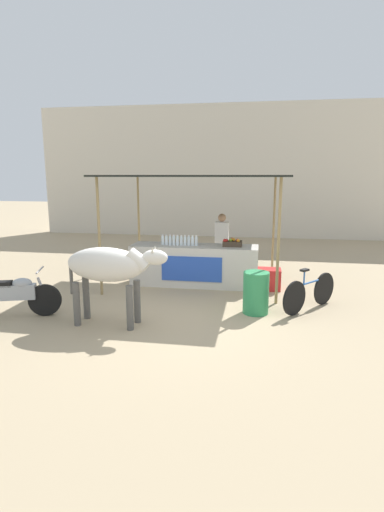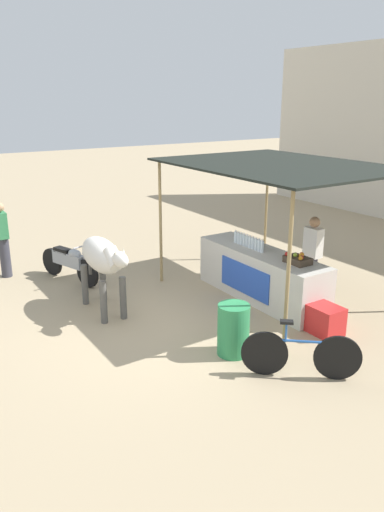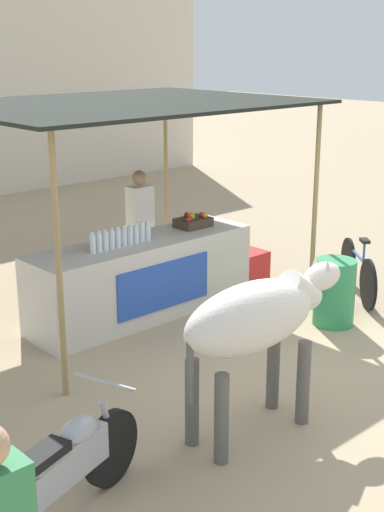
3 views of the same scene
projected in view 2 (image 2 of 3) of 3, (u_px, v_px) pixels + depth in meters
ground_plane at (163, 324)px, 8.64m from camera, size 60.00×60.00×0.00m
stall_counter at (261, 275)px, 9.63m from camera, size 3.00×0.82×0.96m
stall_awning at (278, 169)px, 9.18m from camera, size 4.20×3.20×2.60m
water_bottle_row at (248, 242)px, 9.71m from camera, size 0.88×0.07×0.25m
fruit_crate at (298, 259)px, 8.78m from camera, size 0.44×0.32×0.18m
vendor_behind_counter at (312, 258)px, 9.45m from camera, size 0.34×0.22×1.65m
cooler_box at (324, 319)px, 8.28m from camera, size 0.60×0.44×0.48m
water_barrel at (233, 330)px, 7.54m from camera, size 0.49×0.49×0.81m
cow at (103, 258)px, 8.83m from camera, size 1.83×0.58×1.44m
motorcycle_parked at (69, 262)px, 10.58m from camera, size 1.74×0.75×0.90m
bicycle_leaning at (300, 354)px, 6.93m from camera, size 1.10×1.29×0.85m
passerby_on_street at (3, 239)px, 10.70m from camera, size 0.34×0.22×1.65m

